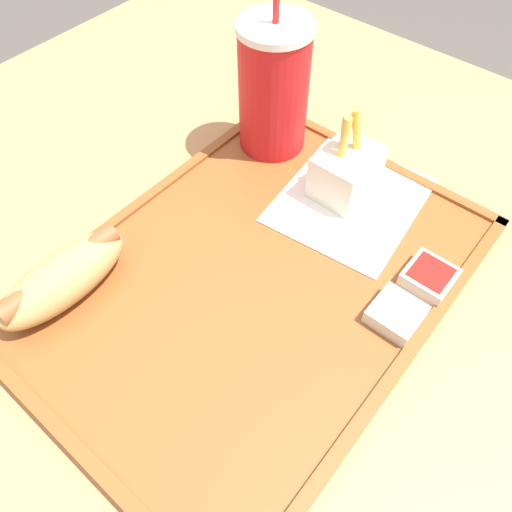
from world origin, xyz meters
TOP-DOWN VIEW (x-y plane):
  - ground_plane at (0.00, 0.00)m, footprint 8.00×8.00m
  - dining_table at (0.00, 0.00)m, footprint 1.02×1.13m
  - food_tray at (0.00, 0.02)m, footprint 0.46×0.34m
  - paper_napkin at (0.15, -0.00)m, footprint 0.18×0.16m
  - soda_cup at (0.17, 0.13)m, footprint 0.08×0.08m
  - hot_dog_far at (-0.13, 0.14)m, footprint 0.14×0.05m
  - fries_carton at (0.15, 0.02)m, footprint 0.07×0.06m
  - sauce_cup_mayo at (0.05, -0.12)m, footprint 0.05×0.05m
  - sauce_cup_ketchup at (0.10, -0.12)m, footprint 0.05×0.05m

SIDE VIEW (x-z plane):
  - ground_plane at x=0.00m, z-range 0.00..0.00m
  - dining_table at x=0.00m, z-range 0.00..0.75m
  - food_tray at x=0.00m, z-range 0.75..0.76m
  - paper_napkin at x=0.15m, z-range 0.76..0.76m
  - sauce_cup_mayo at x=0.05m, z-range 0.76..0.78m
  - sauce_cup_ketchup at x=0.10m, z-range 0.76..0.78m
  - hot_dog_far at x=-0.13m, z-range 0.76..0.81m
  - fries_carton at x=0.15m, z-range 0.74..0.84m
  - soda_cup at x=0.17m, z-range 0.75..0.93m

